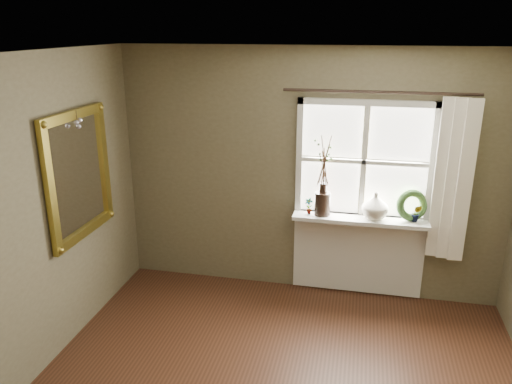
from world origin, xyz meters
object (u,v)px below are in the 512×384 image
object	(u,v)px
wreath	(411,209)
gilt_mirror	(79,174)
dark_jug	(322,204)
cream_vase	(375,206)

from	to	relation	value
wreath	gilt_mirror	distance (m)	3.21
dark_jug	gilt_mirror	bearing A→B (deg)	-155.60
cream_vase	wreath	distance (m)	0.36
wreath	cream_vase	bearing A→B (deg)	165.87
cream_vase	wreath	xyz separation A→B (m)	(0.35, 0.04, -0.02)
wreath	gilt_mirror	bearing A→B (deg)	177.91
wreath	gilt_mirror	size ratio (longest dim) A/B	0.28
dark_jug	wreath	size ratio (longest dim) A/B	0.75
cream_vase	gilt_mirror	bearing A→B (deg)	-160.02
wreath	dark_jug	bearing A→B (deg)	162.04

